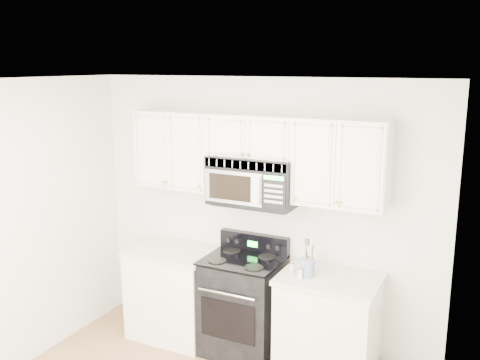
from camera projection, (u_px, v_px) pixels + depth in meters
The scene contains 9 objects.
room at pixel (155, 278), 3.61m from camera, with size 3.51×3.51×2.61m.
base_cabinet_left at pixel (175, 295), 5.40m from camera, with size 0.86×0.65×0.92m.
base_cabinet_right at pixel (328, 329), 4.71m from camera, with size 0.86×0.65×0.92m.
range at pixel (243, 304), 5.08m from camera, with size 0.71×0.65×1.11m.
upper_cabinets at pixel (254, 151), 4.86m from camera, with size 2.44×0.37×0.75m.
microwave at pixel (254, 180), 4.87m from camera, with size 0.81×0.45×0.45m.
utensil_crock at pixel (308, 267), 4.60m from camera, with size 0.13×0.13×0.34m.
shaker_salt at pixel (292, 267), 4.68m from camera, with size 0.04×0.04×0.10m.
shaker_pepper at pixel (301, 273), 4.55m from camera, with size 0.04×0.04×0.10m.
Camera 1 is at (2.01, -2.78, 2.72)m, focal length 40.00 mm.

